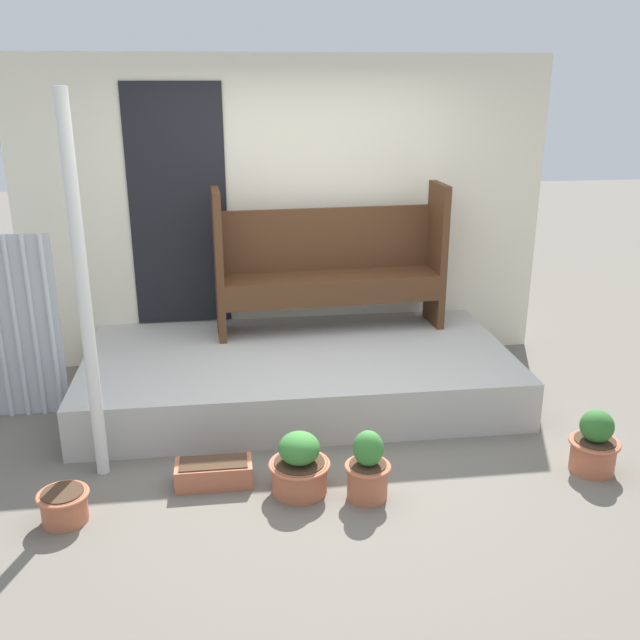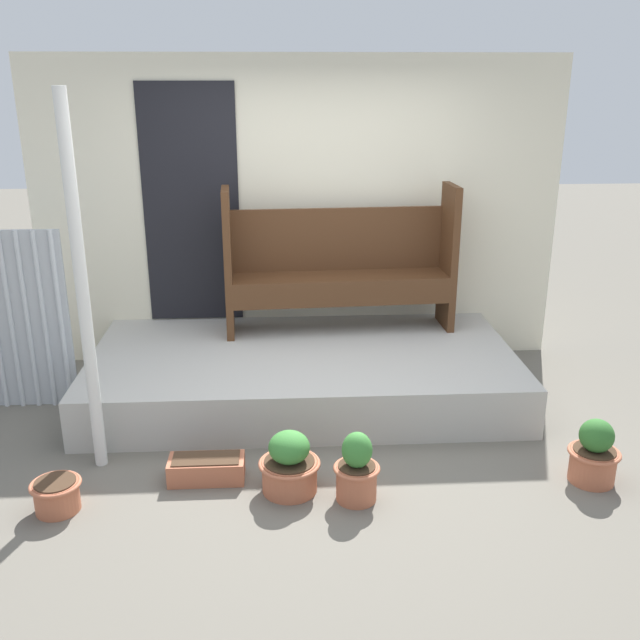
{
  "view_description": "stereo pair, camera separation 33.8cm",
  "coord_description": "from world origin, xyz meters",
  "px_view_note": "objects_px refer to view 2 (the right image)",
  "views": [
    {
      "loc": [
        -0.6,
        -4.32,
        2.44
      ],
      "look_at": [
        0.01,
        0.3,
        0.82
      ],
      "focal_mm": 40.0,
      "sensor_mm": 36.0,
      "label": 1
    },
    {
      "loc": [
        -0.27,
        -4.35,
        2.44
      ],
      "look_at": [
        0.01,
        0.3,
        0.82
      ],
      "focal_mm": 40.0,
      "sensor_mm": 36.0,
      "label": 2
    }
  ],
  "objects_px": {
    "flower_pot_right": "(357,471)",
    "flower_pot_far_right": "(594,455)",
    "support_post": "(82,291)",
    "bench": "(339,260)",
    "flower_pot_middle": "(289,465)",
    "flower_pot_left": "(57,494)",
    "planter_box_rect": "(207,469)"
  },
  "relations": [
    {
      "from": "flower_pot_right",
      "to": "planter_box_rect",
      "type": "xyz_separation_m",
      "value": [
        -0.92,
        0.27,
        -0.12
      ]
    },
    {
      "from": "support_post",
      "to": "flower_pot_right",
      "type": "height_order",
      "value": "support_post"
    },
    {
      "from": "flower_pot_left",
      "to": "flower_pot_right",
      "type": "relative_size",
      "value": 0.67
    },
    {
      "from": "flower_pot_middle",
      "to": "flower_pot_far_right",
      "type": "relative_size",
      "value": 0.94
    },
    {
      "from": "support_post",
      "to": "flower_pot_left",
      "type": "xyz_separation_m",
      "value": [
        -0.13,
        -0.52,
        -1.08
      ]
    },
    {
      "from": "support_post",
      "to": "planter_box_rect",
      "type": "bearing_deg",
      "value": -18.43
    },
    {
      "from": "flower_pot_left",
      "to": "flower_pot_far_right",
      "type": "height_order",
      "value": "flower_pot_far_right"
    },
    {
      "from": "flower_pot_middle",
      "to": "flower_pot_right",
      "type": "bearing_deg",
      "value": -16.63
    },
    {
      "from": "bench",
      "to": "planter_box_rect",
      "type": "distance_m",
      "value": 2.21
    },
    {
      "from": "support_post",
      "to": "flower_pot_middle",
      "type": "bearing_deg",
      "value": -17.57
    },
    {
      "from": "bench",
      "to": "flower_pot_middle",
      "type": "xyz_separation_m",
      "value": [
        -0.46,
        -1.92,
        -0.8
      ]
    },
    {
      "from": "flower_pot_left",
      "to": "flower_pot_far_right",
      "type": "xyz_separation_m",
      "value": [
        3.27,
        0.13,
        0.08
      ]
    },
    {
      "from": "flower_pot_left",
      "to": "flower_pot_far_right",
      "type": "bearing_deg",
      "value": 2.3
    },
    {
      "from": "flower_pot_middle",
      "to": "support_post",
      "type": "bearing_deg",
      "value": 162.43
    },
    {
      "from": "flower_pot_right",
      "to": "flower_pot_far_right",
      "type": "height_order",
      "value": "flower_pot_right"
    },
    {
      "from": "flower_pot_middle",
      "to": "flower_pot_right",
      "type": "distance_m",
      "value": 0.42
    },
    {
      "from": "flower_pot_right",
      "to": "support_post",
      "type": "bearing_deg",
      "value": 162.66
    },
    {
      "from": "flower_pot_far_right",
      "to": "flower_pot_right",
      "type": "bearing_deg",
      "value": -175.48
    },
    {
      "from": "flower_pot_middle",
      "to": "flower_pot_right",
      "type": "relative_size",
      "value": 0.89
    },
    {
      "from": "support_post",
      "to": "planter_box_rect",
      "type": "height_order",
      "value": "support_post"
    },
    {
      "from": "flower_pot_right",
      "to": "flower_pot_far_right",
      "type": "xyz_separation_m",
      "value": [
        1.5,
        0.12,
        -0.01
      ]
    },
    {
      "from": "support_post",
      "to": "flower_pot_far_right",
      "type": "height_order",
      "value": "support_post"
    },
    {
      "from": "flower_pot_middle",
      "to": "planter_box_rect",
      "type": "distance_m",
      "value": 0.55
    },
    {
      "from": "support_post",
      "to": "flower_pot_middle",
      "type": "relative_size",
      "value": 5.98
    },
    {
      "from": "support_post",
      "to": "flower_pot_left",
      "type": "height_order",
      "value": "support_post"
    },
    {
      "from": "planter_box_rect",
      "to": "bench",
      "type": "bearing_deg",
      "value": 60.86
    },
    {
      "from": "bench",
      "to": "flower_pot_middle",
      "type": "bearing_deg",
      "value": -106.48
    },
    {
      "from": "flower_pot_middle",
      "to": "flower_pot_right",
      "type": "height_order",
      "value": "flower_pot_right"
    },
    {
      "from": "support_post",
      "to": "bench",
      "type": "xyz_separation_m",
      "value": [
        1.7,
        1.52,
        -0.22
      ]
    },
    {
      "from": "bench",
      "to": "planter_box_rect",
      "type": "relative_size",
      "value": 4.02
    },
    {
      "from": "flower_pot_middle",
      "to": "planter_box_rect",
      "type": "bearing_deg",
      "value": 163.63
    },
    {
      "from": "flower_pot_left",
      "to": "flower_pot_right",
      "type": "distance_m",
      "value": 1.77
    }
  ]
}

